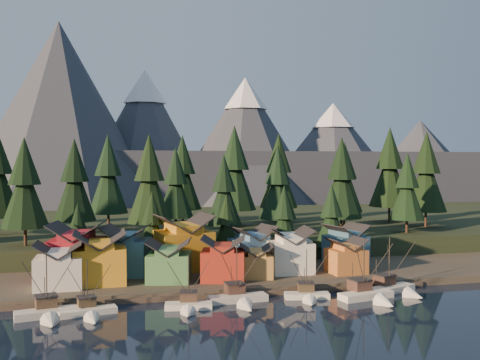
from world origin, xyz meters
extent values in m
plane|color=black|center=(0.00, 0.00, 0.00)|extent=(500.00, 500.00, 0.00)
cube|color=#393429|center=(0.00, 40.00, 0.75)|extent=(400.00, 50.00, 1.50)
cube|color=black|center=(0.00, 90.00, 3.00)|extent=(420.00, 100.00, 6.00)
cube|color=#4F4238|center=(0.00, 16.50, 0.50)|extent=(80.00, 4.00, 1.00)
cube|color=#424955|center=(0.00, 240.00, 15.00)|extent=(560.00, 160.00, 30.00)
cone|color=#424955|center=(-45.00, 180.00, 45.00)|extent=(100.00, 100.00, 90.00)
cone|color=#424955|center=(-5.00, 198.00, 36.00)|extent=(80.00, 80.00, 72.00)
cone|color=white|center=(-5.00, 198.00, 63.36)|extent=(22.40, 22.40, 17.28)
cone|color=#424955|center=(45.00, 186.00, 34.00)|extent=(84.00, 84.00, 68.00)
cone|color=white|center=(45.00, 186.00, 59.84)|extent=(23.52, 23.52, 16.32)
cone|color=#424955|center=(100.00, 202.00, 29.00)|extent=(92.00, 92.00, 58.00)
cone|color=white|center=(100.00, 202.00, 51.04)|extent=(25.76, 25.76, 13.92)
cone|color=#424955|center=(160.00, 210.00, 25.00)|extent=(88.00, 88.00, 50.00)
cube|color=beige|center=(-30.85, 9.78, 0.36)|extent=(10.49, 5.18, 1.65)
cone|color=beige|center=(-29.66, 4.38, 0.36)|extent=(3.76, 4.02, 3.10)
cube|color=black|center=(-30.85, 9.78, -0.26)|extent=(10.75, 5.29, 0.36)
cube|color=#503C2A|center=(-31.24, 11.58, 1.96)|extent=(3.89, 3.73, 1.86)
cube|color=#252323|center=(-31.24, 11.58, 2.99)|extent=(4.14, 3.98, 0.21)
cylinder|color=black|center=(-30.98, 10.38, 5.78)|extent=(0.19, 0.19, 9.29)
cylinder|color=black|center=(-31.69, 13.61, 3.41)|extent=(0.14, 0.14, 4.54)
cube|color=beige|center=(-24.49, 9.50, 0.31)|extent=(9.52, 4.47, 1.41)
cone|color=beige|center=(-23.46, 4.57, 0.31)|extent=(3.23, 3.61, 2.65)
cube|color=black|center=(-24.49, 9.50, -0.22)|extent=(9.74, 4.56, 0.31)
cube|color=#463825|center=(-24.84, 11.14, 1.68)|extent=(3.31, 3.17, 1.59)
cube|color=#252323|center=(-24.84, 11.14, 2.56)|extent=(3.52, 3.38, 0.18)
cylinder|color=black|center=(-24.61, 10.04, 4.94)|extent=(0.16, 0.16, 7.94)
cylinder|color=black|center=(-25.23, 13.00, 2.91)|extent=(0.12, 0.12, 3.88)
cube|color=silver|center=(-7.99, 9.17, 0.31)|extent=(8.30, 3.87, 1.44)
cone|color=silver|center=(-8.65, 4.84, 0.31)|extent=(3.08, 3.10, 2.70)
cube|color=black|center=(-7.99, 9.17, -0.22)|extent=(8.50, 3.95, 0.31)
cube|color=#493527|center=(-7.77, 10.61, 1.71)|extent=(3.25, 3.10, 1.62)
cube|color=#252323|center=(-7.77, 10.61, 2.61)|extent=(3.45, 3.30, 0.18)
cylinder|color=black|center=(-7.92, 9.65, 5.03)|extent=(0.16, 0.16, 8.09)
cylinder|color=black|center=(-7.52, 12.25, 2.96)|extent=(0.13, 0.13, 3.95)
cube|color=beige|center=(1.24, 11.82, 0.35)|extent=(10.87, 3.81, 1.62)
cone|color=beige|center=(1.67, 5.98, 0.35)|extent=(3.29, 3.86, 3.03)
cube|color=black|center=(1.24, 11.82, -0.25)|extent=(11.13, 3.88, 0.35)
cube|color=#492F26|center=(1.09, 13.76, 1.92)|extent=(3.45, 3.26, 1.82)
cube|color=#252323|center=(1.09, 13.76, 2.93)|extent=(3.66, 3.48, 0.20)
cylinder|color=black|center=(1.19, 12.47, 5.66)|extent=(0.18, 0.18, 9.09)
cylinder|color=black|center=(0.93, 15.97, 3.33)|extent=(0.14, 0.14, 4.44)
cube|color=silver|center=(14.09, 11.12, 0.31)|extent=(8.51, 4.25, 1.43)
cone|color=silver|center=(13.20, 6.74, 0.31)|extent=(3.18, 3.26, 2.68)
cube|color=black|center=(14.09, 11.12, -0.22)|extent=(8.71, 4.33, 0.31)
cube|color=#443724|center=(14.39, 12.58, 1.70)|extent=(3.34, 3.20, 1.61)
cube|color=#252323|center=(14.39, 12.58, 2.59)|extent=(3.55, 3.41, 0.18)
cylinder|color=black|center=(14.19, 11.60, 5.01)|extent=(0.16, 0.16, 8.05)
cylinder|color=black|center=(14.72, 14.23, 2.95)|extent=(0.13, 0.13, 3.93)
cube|color=silver|center=(24.55, 8.51, 0.38)|extent=(10.79, 5.26, 1.73)
cone|color=silver|center=(25.70, 2.94, 0.38)|extent=(3.88, 4.11, 3.24)
cube|color=black|center=(24.55, 8.51, -0.27)|extent=(11.05, 5.36, 0.38)
cube|color=#4C3329|center=(24.17, 10.36, 2.05)|extent=(4.04, 3.87, 1.94)
cube|color=#252323|center=(24.17, 10.36, 3.13)|extent=(4.29, 4.12, 0.22)
cylinder|color=black|center=(24.43, 9.12, 6.05)|extent=(0.19, 0.19, 9.72)
cylinder|color=black|center=(23.74, 12.46, 3.56)|extent=(0.15, 0.15, 4.75)
cube|color=silver|center=(31.61, 11.90, 0.36)|extent=(10.45, 6.34, 1.65)
cone|color=silver|center=(33.49, 6.75, 0.36)|extent=(4.08, 4.27, 3.09)
cube|color=black|center=(31.61, 11.90, -0.26)|extent=(10.69, 6.48, 0.36)
cube|color=#412C22|center=(30.98, 13.61, 1.96)|extent=(4.16, 4.04, 1.86)
cube|color=#252323|center=(30.98, 13.61, 2.99)|extent=(4.43, 4.31, 0.21)
cylinder|color=black|center=(31.40, 12.47, 5.78)|extent=(0.19, 0.19, 9.28)
cylinder|color=black|center=(30.26, 15.56, 3.40)|extent=(0.14, 0.14, 4.54)
cube|color=beige|center=(-30.36, 23.38, 4.44)|extent=(8.61, 7.55, 5.88)
cube|color=beige|center=(-30.36, 23.38, 7.97)|extent=(4.76, 7.37, 1.20)
cube|color=orange|center=(-23.04, 25.54, 5.01)|extent=(9.96, 8.91, 7.02)
cube|color=orange|center=(-23.04, 25.54, 9.19)|extent=(5.58, 8.61, 1.37)
cube|color=#427A43|center=(-9.81, 24.36, 4.26)|extent=(9.73, 9.30, 5.53)
cube|color=#427A43|center=(-9.81, 24.36, 7.60)|extent=(6.05, 8.37, 1.17)
cube|color=maroon|center=(0.78, 22.93, 4.48)|extent=(10.03, 9.31, 5.96)
cube|color=maroon|center=(0.78, 22.93, 8.04)|extent=(6.31, 8.23, 1.19)
cube|color=#AE803D|center=(7.87, 24.08, 3.83)|extent=(7.64, 7.64, 4.66)
cube|color=#AE803D|center=(7.87, 24.08, 6.61)|extent=(4.73, 6.95, 0.92)
cube|color=silver|center=(16.11, 26.74, 4.75)|extent=(9.12, 7.79, 6.50)
cube|color=silver|center=(16.11, 26.74, 8.60)|extent=(5.15, 7.48, 1.24)
cube|color=#B86A2F|center=(27.50, 23.81, 4.02)|extent=(7.80, 6.96, 5.04)
cube|color=#B86A2F|center=(27.50, 23.81, 7.05)|extent=(4.50, 6.58, 1.03)
cube|color=maroon|center=(-27.66, 31.54, 5.49)|extent=(11.65, 10.72, 7.97)
cube|color=maroon|center=(-27.66, 31.54, 10.18)|extent=(7.07, 9.76, 1.44)
cube|color=teal|center=(-17.91, 32.62, 5.18)|extent=(10.89, 10.49, 7.37)
cube|color=teal|center=(-17.91, 32.62, 9.49)|extent=(6.90, 9.31, 1.28)
cube|color=#C1821B|center=(-5.60, 34.92, 5.73)|extent=(12.92, 11.58, 8.46)
cube|color=#C1821B|center=(-5.60, 34.92, 10.73)|extent=(7.90, 10.41, 1.59)
cube|color=#3B648D|center=(9.52, 33.45, 4.70)|extent=(10.54, 9.34, 6.41)
cube|color=#3B648D|center=(9.52, 33.45, 8.53)|extent=(6.52, 8.27, 1.28)
cube|color=white|center=(17.55, 31.22, 4.73)|extent=(9.02, 8.20, 6.45)
cube|color=white|center=(17.55, 31.22, 8.52)|extent=(5.29, 7.66, 1.17)
cube|color=#315C76|center=(31.54, 32.89, 4.79)|extent=(9.75, 9.39, 6.58)
cube|color=#315C76|center=(31.54, 32.89, 8.64)|extent=(6.19, 8.32, 1.14)
cylinder|color=#332319|center=(-40.00, 48.00, 8.17)|extent=(0.70, 0.70, 4.35)
cone|color=black|center=(-40.00, 48.00, 17.59)|extent=(10.62, 10.62, 14.97)
cone|color=black|center=(-40.00, 48.00, 25.32)|extent=(7.24, 7.24, 10.87)
cylinder|color=#332319|center=(-30.00, 60.00, 8.19)|extent=(0.70, 0.70, 4.39)
cone|color=black|center=(-30.00, 60.00, 17.70)|extent=(10.73, 10.73, 15.12)
cone|color=black|center=(-30.00, 60.00, 25.51)|extent=(7.32, 7.32, 10.97)
cylinder|color=#332319|center=(-22.00, 75.00, 8.36)|extent=(0.70, 0.70, 4.72)
cone|color=black|center=(-22.00, 75.00, 18.60)|extent=(11.55, 11.55, 16.27)
cone|color=black|center=(-22.00, 75.00, 26.99)|extent=(7.87, 7.87, 11.81)
cylinder|color=#332319|center=(-12.00, 50.00, 8.26)|extent=(0.70, 0.70, 4.53)
cone|color=black|center=(-12.00, 50.00, 18.07)|extent=(11.07, 11.07, 15.60)
cone|color=black|center=(-12.00, 50.00, 26.12)|extent=(7.55, 7.55, 11.32)
cylinder|color=#332319|center=(-4.00, 65.00, 8.02)|extent=(0.70, 0.70, 4.05)
cone|color=black|center=(-4.00, 65.00, 16.79)|extent=(9.89, 9.89, 13.94)
cone|color=black|center=(-4.00, 65.00, 23.99)|extent=(6.75, 6.75, 10.12)
cylinder|color=#332319|center=(6.00, 48.00, 7.83)|extent=(0.70, 0.70, 3.67)
cone|color=black|center=(6.00, 48.00, 15.79)|extent=(8.97, 8.97, 12.64)
cone|color=black|center=(6.00, 48.00, 22.31)|extent=(6.12, 6.12, 9.17)
cylinder|color=#332319|center=(14.00, 72.00, 8.61)|extent=(0.70, 0.70, 5.22)
cone|color=black|center=(14.00, 72.00, 19.93)|extent=(12.77, 12.77, 17.99)
cone|color=black|center=(14.00, 72.00, 29.22)|extent=(8.71, 8.71, 13.06)
cylinder|color=#332319|center=(22.00, 55.00, 8.05)|extent=(0.70, 0.70, 4.10)
cone|color=black|center=(22.00, 55.00, 16.93)|extent=(10.02, 10.02, 14.12)
cone|color=black|center=(22.00, 55.00, 24.22)|extent=(6.83, 6.83, 10.25)
cylinder|color=#332319|center=(30.00, 80.00, 8.45)|extent=(0.70, 0.70, 4.89)
cone|color=black|center=(30.00, 80.00, 19.04)|extent=(11.96, 11.96, 16.85)
cone|color=black|center=(30.00, 80.00, 27.74)|extent=(8.15, 8.15, 12.23)
cylinder|color=#332319|center=(38.00, 50.00, 8.25)|extent=(0.70, 0.70, 4.50)
cone|color=black|center=(38.00, 50.00, 17.99)|extent=(10.99, 10.99, 15.48)
cone|color=black|center=(38.00, 50.00, 25.98)|extent=(7.49, 7.49, 11.24)
cylinder|color=#332319|center=(46.00, 66.00, 8.19)|extent=(0.70, 0.70, 4.39)
cone|color=black|center=(46.00, 66.00, 17.70)|extent=(10.72, 10.72, 15.11)
cone|color=black|center=(46.00, 66.00, 25.49)|extent=(7.31, 7.31, 10.97)
cylinder|color=#332319|center=(56.00, 48.00, 7.90)|extent=(0.70, 0.70, 3.79)
cone|color=black|center=(56.00, 48.00, 16.11)|extent=(9.27, 9.27, 13.06)
cone|color=black|center=(56.00, 48.00, 22.85)|extent=(6.32, 6.32, 9.48)
cylinder|color=#332319|center=(64.00, 72.00, 8.63)|extent=(0.70, 0.70, 5.26)
cone|color=black|center=(64.00, 72.00, 20.03)|extent=(12.86, 12.86, 18.12)
cone|color=black|center=(64.00, 72.00, 29.38)|extent=(8.77, 8.77, 13.15)
cylinder|color=#332319|center=(0.00, 82.00, 8.39)|extent=(0.70, 0.70, 4.78)
cone|color=black|center=(0.00, 82.00, 18.76)|extent=(11.70, 11.70, 16.48)
cone|color=black|center=(0.00, 82.00, 27.26)|extent=(7.97, 7.97, 11.96)
cylinder|color=#332319|center=(68.00, 58.00, 8.45)|extent=(0.70, 0.70, 4.90)
cone|color=black|center=(68.00, 58.00, 19.08)|extent=(11.99, 11.99, 16.89)
cone|color=black|center=(68.00, 58.00, 27.79)|extent=(8.17, 8.17, 12.26)
cylinder|color=#332319|center=(-28.00, 40.00, 2.79)|extent=(0.70, 0.70, 2.57)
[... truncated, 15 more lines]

